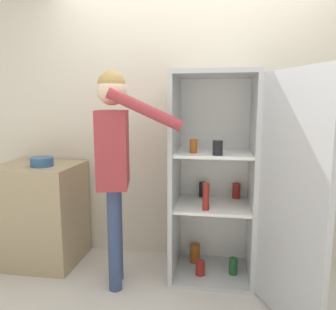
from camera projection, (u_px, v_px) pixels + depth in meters
The scene contains 5 objects.
wall_back at pixel (192, 124), 3.02m from camera, with size 7.00×0.06×2.55m.
refrigerator at pixel (228, 182), 2.61m from camera, with size 1.00×1.20×1.71m.
person at pixel (114, 151), 2.51m from camera, with size 0.71×0.52×1.70m.
counter at pixel (40, 213), 3.02m from camera, with size 0.73×0.60×0.91m.
bowl at pixel (42, 162), 2.87m from camera, with size 0.20×0.20×0.08m.
Camera 1 is at (0.26, -2.04, 1.46)m, focal length 35.00 mm.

